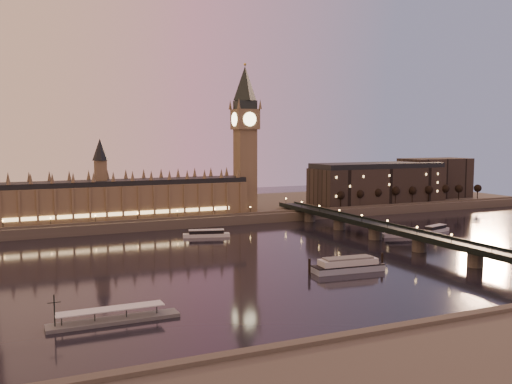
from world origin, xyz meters
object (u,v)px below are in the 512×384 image
moored_barge (348,265)px  pontoon_pier (113,319)px  cruise_boat_b (402,233)px  cruise_boat_a (206,234)px

moored_barge → pontoon_pier: (-106.91, -27.28, -1.68)m
moored_barge → pontoon_pier: pontoon_pier is taller
cruise_boat_b → moored_barge: moored_barge is taller
cruise_boat_b → pontoon_pier: (-185.02, -88.13, -0.84)m
cruise_boat_b → pontoon_pier: pontoon_pier is taller
cruise_boat_b → moored_barge: 99.02m
cruise_boat_a → pontoon_pier: 155.96m
cruise_boat_a → moored_barge: bearing=-60.3°
cruise_boat_b → cruise_boat_a: bearing=169.6°
cruise_boat_a → cruise_boat_b: 116.12m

